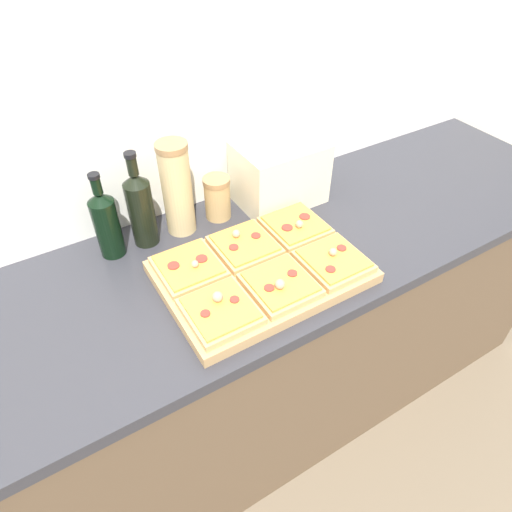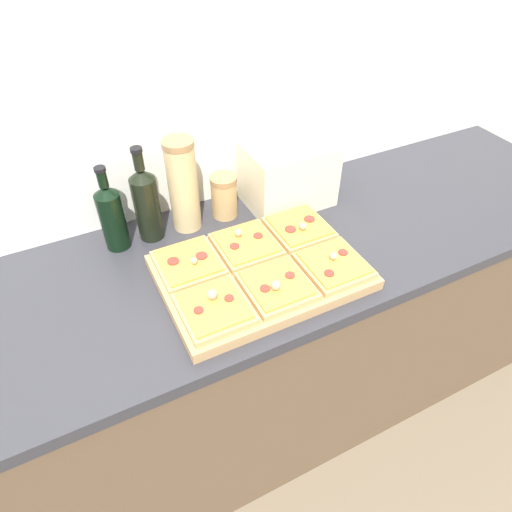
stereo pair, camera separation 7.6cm
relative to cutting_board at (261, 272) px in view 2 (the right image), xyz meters
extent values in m
plane|color=brown|center=(-0.02, -0.22, -0.94)|extent=(12.00, 12.00, 0.00)
cube|color=silver|center=(-0.02, 0.45, 0.31)|extent=(6.00, 0.06, 2.50)
cube|color=brown|center=(-0.02, 0.10, -0.50)|extent=(2.60, 0.64, 0.88)
cube|color=#2D2D33|center=(-0.02, 0.10, -0.04)|extent=(2.63, 0.67, 0.04)
cube|color=tan|center=(0.00, 0.00, 0.00)|extent=(0.55, 0.39, 0.03)
cube|color=tan|center=(-0.18, 0.09, 0.03)|extent=(0.17, 0.18, 0.02)
cube|color=orange|center=(-0.18, 0.09, 0.04)|extent=(0.15, 0.16, 0.01)
cylinder|color=#AD2D23|center=(-0.22, 0.10, 0.05)|extent=(0.03, 0.03, 0.00)
cylinder|color=#AD2D23|center=(-0.14, 0.09, 0.05)|extent=(0.03, 0.03, 0.00)
sphere|color=tan|center=(-0.17, 0.07, 0.05)|extent=(0.02, 0.02, 0.02)
cube|color=tan|center=(0.00, 0.09, 0.03)|extent=(0.17, 0.18, 0.02)
cube|color=orange|center=(0.00, 0.09, 0.04)|extent=(0.15, 0.16, 0.01)
cylinder|color=#AD2D23|center=(-0.04, 0.09, 0.05)|extent=(0.03, 0.03, 0.00)
cylinder|color=#AD2D23|center=(0.04, 0.10, 0.05)|extent=(0.03, 0.03, 0.00)
sphere|color=tan|center=(-0.01, 0.12, 0.06)|extent=(0.02, 0.02, 0.02)
cube|color=tan|center=(0.18, 0.09, 0.03)|extent=(0.17, 0.18, 0.02)
cube|color=orange|center=(0.18, 0.09, 0.04)|extent=(0.15, 0.16, 0.01)
cylinder|color=#AD2D23|center=(0.14, 0.08, 0.05)|extent=(0.03, 0.03, 0.00)
cylinder|color=#AD2D23|center=(0.22, 0.10, 0.05)|extent=(0.03, 0.03, 0.00)
sphere|color=tan|center=(0.17, 0.07, 0.06)|extent=(0.02, 0.02, 0.02)
cube|color=tan|center=(-0.18, -0.09, 0.03)|extent=(0.17, 0.18, 0.02)
cube|color=orange|center=(-0.18, -0.09, 0.04)|extent=(0.15, 0.16, 0.01)
cylinder|color=#AD2D23|center=(-0.22, -0.10, 0.05)|extent=(0.02, 0.02, 0.00)
cylinder|color=#AD2D23|center=(-0.14, -0.09, 0.05)|extent=(0.02, 0.02, 0.00)
sphere|color=tan|center=(-0.17, -0.07, 0.06)|extent=(0.03, 0.03, 0.03)
cube|color=tan|center=(0.00, -0.09, 0.03)|extent=(0.17, 0.18, 0.02)
cube|color=orange|center=(0.00, -0.09, 0.04)|extent=(0.15, 0.16, 0.01)
cylinder|color=#AD2D23|center=(-0.04, -0.10, 0.05)|extent=(0.03, 0.03, 0.00)
cylinder|color=#AD2D23|center=(0.04, -0.09, 0.05)|extent=(0.03, 0.03, 0.00)
sphere|color=tan|center=(-0.02, -0.12, 0.06)|extent=(0.03, 0.03, 0.03)
cube|color=tan|center=(0.18, -0.09, 0.03)|extent=(0.17, 0.18, 0.02)
cube|color=orange|center=(0.18, -0.09, 0.04)|extent=(0.15, 0.16, 0.01)
cylinder|color=#AD2D23|center=(0.14, -0.13, 0.05)|extent=(0.03, 0.03, 0.00)
cylinder|color=#AD2D23|center=(0.22, -0.08, 0.05)|extent=(0.03, 0.03, 0.00)
sphere|color=tan|center=(0.18, -0.09, 0.06)|extent=(0.02, 0.02, 0.02)
cylinder|color=black|center=(-0.33, 0.32, 0.08)|extent=(0.07, 0.07, 0.18)
cone|color=black|center=(-0.33, 0.32, 0.18)|extent=(0.07, 0.07, 0.03)
cylinder|color=black|center=(-0.33, 0.32, 0.22)|extent=(0.03, 0.03, 0.05)
cylinder|color=black|center=(-0.33, 0.32, 0.25)|extent=(0.03, 0.03, 0.01)
cylinder|color=black|center=(-0.22, 0.32, 0.09)|extent=(0.08, 0.08, 0.21)
cone|color=black|center=(-0.22, 0.32, 0.21)|extent=(0.08, 0.08, 0.03)
cylinder|color=black|center=(-0.22, 0.32, 0.25)|extent=(0.03, 0.03, 0.05)
cylinder|color=black|center=(-0.22, 0.32, 0.28)|extent=(0.03, 0.03, 0.01)
cylinder|color=tan|center=(-0.10, 0.32, 0.12)|extent=(0.09, 0.09, 0.28)
cylinder|color=#937047|center=(-0.10, 0.32, 0.27)|extent=(0.09, 0.09, 0.02)
cylinder|color=tan|center=(0.03, 0.32, 0.05)|extent=(0.08, 0.08, 0.13)
cylinder|color=#937047|center=(0.03, 0.32, 0.12)|extent=(0.09, 0.09, 0.02)
cube|color=beige|center=(0.25, 0.30, 0.09)|extent=(0.28, 0.20, 0.21)
cube|color=black|center=(0.25, 0.20, 0.15)|extent=(0.22, 0.01, 0.06)
cube|color=black|center=(0.40, 0.30, 0.10)|extent=(0.02, 0.02, 0.02)
camera|label=1|loc=(-0.50, -0.79, 0.88)|focal=32.00mm
camera|label=2|loc=(-0.43, -0.83, 0.88)|focal=32.00mm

